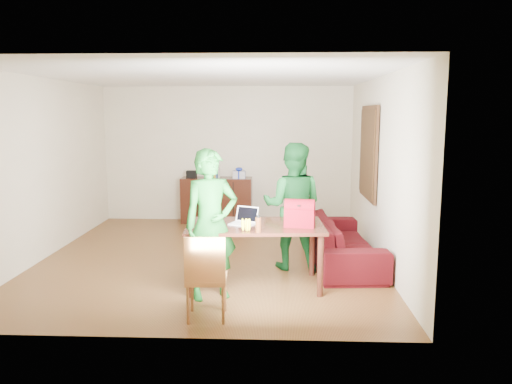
{
  "coord_description": "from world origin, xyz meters",
  "views": [
    {
      "loc": [
        1.0,
        -7.3,
        2.17
      ],
      "look_at": [
        0.74,
        -1.01,
        1.17
      ],
      "focal_mm": 35.0,
      "sensor_mm": 36.0,
      "label": 1
    }
  ],
  "objects_px": {
    "person_near": "(211,225)",
    "laptop": "(242,221)",
    "bottle": "(258,224)",
    "sofa": "(341,241)",
    "red_bag": "(300,216)",
    "chair": "(207,294)",
    "person_far": "(293,206)",
    "table": "(255,232)"
  },
  "relations": [
    {
      "from": "chair",
      "to": "person_near",
      "type": "height_order",
      "value": "person_near"
    },
    {
      "from": "bottle",
      "to": "red_bag",
      "type": "bearing_deg",
      "value": 32.78
    },
    {
      "from": "laptop",
      "to": "red_bag",
      "type": "distance_m",
      "value": 0.72
    },
    {
      "from": "person_near",
      "to": "table",
      "type": "bearing_deg",
      "value": 16.08
    },
    {
      "from": "chair",
      "to": "bottle",
      "type": "distance_m",
      "value": 1.03
    },
    {
      "from": "laptop",
      "to": "person_near",
      "type": "bearing_deg",
      "value": -105.89
    },
    {
      "from": "bottle",
      "to": "sofa",
      "type": "relative_size",
      "value": 0.09
    },
    {
      "from": "chair",
      "to": "laptop",
      "type": "bearing_deg",
      "value": 70.47
    },
    {
      "from": "chair",
      "to": "red_bag",
      "type": "bearing_deg",
      "value": 40.34
    },
    {
      "from": "person_near",
      "to": "bottle",
      "type": "height_order",
      "value": "person_near"
    },
    {
      "from": "sofa",
      "to": "person_near",
      "type": "bearing_deg",
      "value": 126.82
    },
    {
      "from": "chair",
      "to": "sofa",
      "type": "bearing_deg",
      "value": 48.28
    },
    {
      "from": "bottle",
      "to": "red_bag",
      "type": "distance_m",
      "value": 0.59
    },
    {
      "from": "chair",
      "to": "bottle",
      "type": "relative_size",
      "value": 4.66
    },
    {
      "from": "laptop",
      "to": "red_bag",
      "type": "bearing_deg",
      "value": 17.64
    },
    {
      "from": "red_bag",
      "to": "sofa",
      "type": "xyz_separation_m",
      "value": [
        0.67,
        1.14,
        -0.6
      ]
    },
    {
      "from": "person_near",
      "to": "laptop",
      "type": "relative_size",
      "value": 4.94
    },
    {
      "from": "bottle",
      "to": "laptop",
      "type": "bearing_deg",
      "value": 118.82
    },
    {
      "from": "bottle",
      "to": "table",
      "type": "bearing_deg",
      "value": 97.21
    },
    {
      "from": "table",
      "to": "bottle",
      "type": "xyz_separation_m",
      "value": [
        0.05,
        -0.41,
        0.2
      ]
    },
    {
      "from": "bottle",
      "to": "sofa",
      "type": "bearing_deg",
      "value": 51.39
    },
    {
      "from": "table",
      "to": "bottle",
      "type": "bearing_deg",
      "value": -86.03
    },
    {
      "from": "chair",
      "to": "person_near",
      "type": "distance_m",
      "value": 0.87
    },
    {
      "from": "table",
      "to": "red_bag",
      "type": "bearing_deg",
      "value": -12.54
    },
    {
      "from": "bottle",
      "to": "sofa",
      "type": "xyz_separation_m",
      "value": [
        1.16,
        1.46,
        -0.57
      ]
    },
    {
      "from": "person_near",
      "to": "person_far",
      "type": "bearing_deg",
      "value": 26.1
    },
    {
      "from": "laptop",
      "to": "chair",
      "type": "bearing_deg",
      "value": -83.26
    },
    {
      "from": "chair",
      "to": "person_near",
      "type": "xyz_separation_m",
      "value": [
        -0.03,
        0.62,
        0.61
      ]
    },
    {
      "from": "chair",
      "to": "person_far",
      "type": "bearing_deg",
      "value": 59.37
    },
    {
      "from": "chair",
      "to": "red_bag",
      "type": "xyz_separation_m",
      "value": [
        1.02,
        0.96,
        0.66
      ]
    },
    {
      "from": "person_near",
      "to": "sofa",
      "type": "xyz_separation_m",
      "value": [
        1.71,
        1.48,
        -0.56
      ]
    },
    {
      "from": "laptop",
      "to": "sofa",
      "type": "height_order",
      "value": "laptop"
    },
    {
      "from": "person_near",
      "to": "red_bag",
      "type": "relative_size",
      "value": 4.9
    },
    {
      "from": "laptop",
      "to": "sofa",
      "type": "bearing_deg",
      "value": 61.08
    },
    {
      "from": "chair",
      "to": "sofa",
      "type": "distance_m",
      "value": 2.69
    },
    {
      "from": "person_far",
      "to": "person_near",
      "type": "bearing_deg",
      "value": 60.15
    },
    {
      "from": "table",
      "to": "red_bag",
      "type": "xyz_separation_m",
      "value": [
        0.55,
        -0.09,
        0.23
      ]
    },
    {
      "from": "laptop",
      "to": "person_far",
      "type": "bearing_deg",
      "value": 74.08
    },
    {
      "from": "laptop",
      "to": "red_bag",
      "type": "xyz_separation_m",
      "value": [
        0.71,
        -0.07,
        0.09
      ]
    },
    {
      "from": "person_far",
      "to": "laptop",
      "type": "bearing_deg",
      "value": 60.14
    },
    {
      "from": "red_bag",
      "to": "sofa",
      "type": "relative_size",
      "value": 0.16
    },
    {
      "from": "person_far",
      "to": "sofa",
      "type": "bearing_deg",
      "value": -150.33
    }
  ]
}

